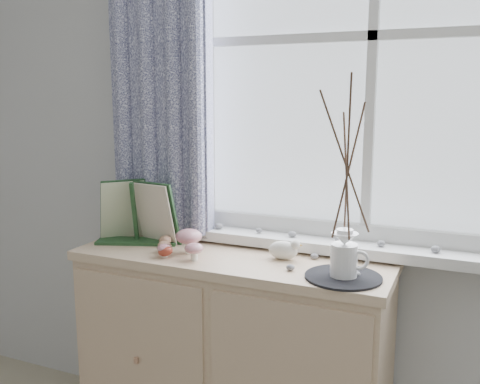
{
  "coord_description": "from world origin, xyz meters",
  "views": [
    {
      "loc": [
        0.65,
        -0.02,
        1.44
      ],
      "look_at": [
        -0.1,
        1.7,
        1.1
      ],
      "focal_mm": 40.0,
      "sensor_mm": 36.0,
      "label": 1
    }
  ],
  "objects_px": {
    "sideboard": "(233,358)",
    "botanical_book": "(132,213)",
    "toadstool_cluster": "(187,241)",
    "twig_pitcher": "(347,162)"
  },
  "relations": [
    {
      "from": "toadstool_cluster",
      "to": "twig_pitcher",
      "type": "relative_size",
      "value": 0.27
    },
    {
      "from": "botanical_book",
      "to": "twig_pitcher",
      "type": "xyz_separation_m",
      "value": [
        0.86,
        -0.06,
        0.25
      ]
    },
    {
      "from": "toadstool_cluster",
      "to": "twig_pitcher",
      "type": "distance_m",
      "value": 0.68
    },
    {
      "from": "sideboard",
      "to": "twig_pitcher",
      "type": "distance_m",
      "value": 0.93
    },
    {
      "from": "botanical_book",
      "to": "toadstool_cluster",
      "type": "xyz_separation_m",
      "value": [
        0.27,
        -0.04,
        -0.08
      ]
    },
    {
      "from": "sideboard",
      "to": "toadstool_cluster",
      "type": "height_order",
      "value": "toadstool_cluster"
    },
    {
      "from": "sideboard",
      "to": "botanical_book",
      "type": "distance_m",
      "value": 0.7
    },
    {
      "from": "sideboard",
      "to": "twig_pitcher",
      "type": "xyz_separation_m",
      "value": [
        0.44,
        -0.1,
        0.81
      ]
    },
    {
      "from": "twig_pitcher",
      "to": "sideboard",
      "type": "bearing_deg",
      "value": 146.79
    },
    {
      "from": "botanical_book",
      "to": "twig_pitcher",
      "type": "relative_size",
      "value": 0.57
    }
  ]
}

